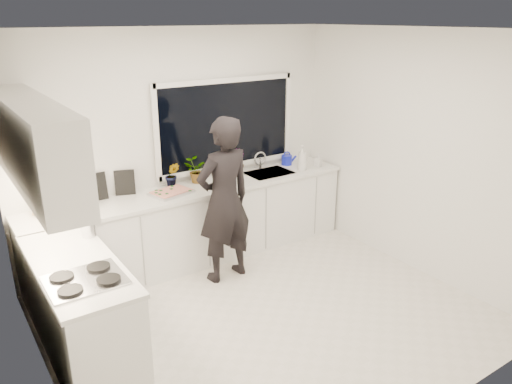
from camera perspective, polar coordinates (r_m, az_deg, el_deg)
floor at (r=5.11m, az=1.28°, el=-13.92°), size 4.00×3.50×0.02m
wall_back at (r=5.96m, az=-8.50°, el=5.19°), size 4.00×0.02×2.70m
wall_left at (r=3.79m, az=-24.28°, el=-4.94°), size 0.02×3.50×2.70m
wall_right at (r=5.86m, az=17.67°, el=4.21°), size 0.02×3.50×2.70m
ceiling at (r=4.26m, az=1.57°, el=18.23°), size 4.00×3.50×0.02m
window at (r=6.17m, az=-3.39°, el=7.74°), size 1.80×0.02×1.00m
base_cabinets_back at (r=5.99m, az=-6.76°, el=-3.87°), size 3.92×0.58×0.88m
base_cabinets_left at (r=4.56m, az=-19.27°, el=-12.96°), size 0.58×1.60×0.88m
countertop_back at (r=5.82m, az=-6.89°, el=0.26°), size 3.94×0.62×0.04m
countertop_left at (r=4.34m, az=-19.95°, el=-7.80°), size 0.62×1.60×0.04m
upper_cabinets at (r=4.33m, az=-24.14°, el=5.04°), size 0.34×2.10×0.70m
sink at (r=6.36m, az=1.49°, el=1.79°), size 0.58×0.42×0.14m
faucet at (r=6.47m, az=0.47°, el=3.59°), size 0.03×0.03×0.22m
stovetop at (r=4.02m, az=-18.95°, el=-9.42°), size 0.56×0.48×0.03m
person at (r=5.39m, az=-3.65°, el=-0.98°), size 0.71×0.50×1.84m
pizza_tray at (r=5.66m, az=-9.67°, el=-0.06°), size 0.50×0.41×0.03m
pizza at (r=5.65m, az=-9.68°, el=0.10°), size 0.45×0.37×0.01m
watering_can at (r=6.68m, az=3.53°, el=3.67°), size 0.17×0.17×0.13m
paper_towel_roll at (r=5.45m, az=-19.18°, el=-0.38°), size 0.15×0.15×0.26m
knife_block at (r=5.42m, az=-23.50°, el=-1.30°), size 0.16×0.14×0.22m
utensil_crock at (r=4.75m, az=-18.62°, el=-3.90°), size 0.17×0.17×0.16m
picture_frame_large at (r=5.71m, az=-14.76°, el=1.07°), size 0.21×0.09×0.28m
picture_frame_small at (r=5.62m, az=-17.91°, el=0.55°), size 0.25×0.02×0.30m
herb_plants at (r=6.01m, az=-5.69°, el=2.68°), size 1.10×0.32×0.32m
soap_bottles at (r=6.46m, az=5.69°, el=3.82°), size 0.41×0.17×0.32m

